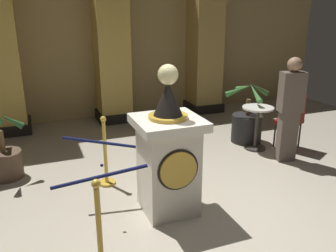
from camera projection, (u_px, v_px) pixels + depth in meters
The scene contains 13 objects.
ground_plane at pixel (198, 217), 4.14m from camera, with size 10.92×10.92×0.00m, color #B2A893.
back_wall at pixel (107, 35), 7.69m from camera, with size 10.92×0.16×3.61m, color tan.
pedestal_clock at pixel (168, 156), 4.10m from camera, with size 0.75×0.75×1.77m.
stanchion_near at pixel (106, 161), 4.85m from camera, with size 0.24×0.24×0.99m.
stanchion_far at pixel (100, 246), 3.10m from camera, with size 0.24×0.24×1.00m.
velvet_rope at pixel (101, 158), 3.83m from camera, with size 1.14×1.16×0.22m.
column_right at pixel (205, 38), 8.10m from camera, with size 0.80×0.80×3.47m.
column_centre_rear at pixel (111, 40), 7.35m from camera, with size 0.80×0.80×3.47m.
potted_palm_left at pixel (4, 159), 5.06m from camera, with size 0.67×0.67×0.98m.
potted_palm_right at pixel (247, 124), 6.45m from camera, with size 0.89×0.88×1.14m.
bystander_guest at pixel (290, 108), 5.47m from camera, with size 0.40×0.30×1.66m.
cafe_table at pixel (257, 123), 6.07m from camera, with size 0.53×0.53×0.76m.
cafe_chair_red at pixel (293, 117), 6.05m from camera, with size 0.54×0.54×0.96m.
Camera 1 is at (-1.63, -3.23, 2.31)m, focal length 37.68 mm.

